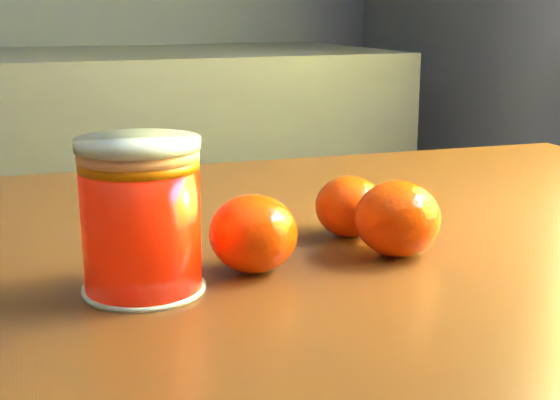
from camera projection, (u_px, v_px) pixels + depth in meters
name	position (u px, v px, depth m)	size (l,w,h in m)	color
table	(293.00, 354.00, 0.70)	(1.12, 0.83, 0.80)	#5B3116
juice_glass	(141.00, 217.00, 0.55)	(0.09, 0.09, 0.11)	#FF1B05
orange_front	(350.00, 206.00, 0.69)	(0.06, 0.06, 0.05)	#E33904
orange_back	(253.00, 234.00, 0.60)	(0.07, 0.07, 0.06)	#E33904
orange_extra	(398.00, 219.00, 0.64)	(0.07, 0.07, 0.06)	#E33904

